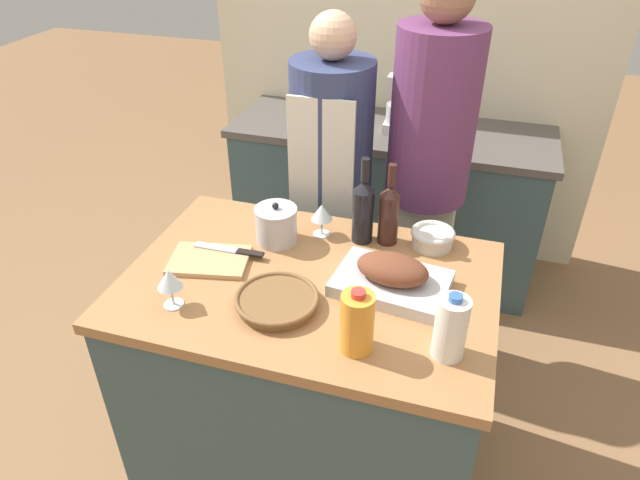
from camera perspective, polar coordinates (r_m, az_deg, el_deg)
ground_plane at (r=2.57m, az=-0.88°, el=-20.37°), size 12.00×12.00×0.00m
kitchen_island at (r=2.22m, az=-0.98°, el=-13.37°), size 1.24×0.84×0.91m
back_counter at (r=3.35m, az=6.63°, el=4.05°), size 1.74×0.60×0.88m
back_wall at (r=3.37m, az=8.83°, el=19.36°), size 2.24×0.10×2.55m
roasting_pan at (r=1.86m, az=7.18°, el=-3.72°), size 0.39×0.29×0.13m
wicker_basket at (r=1.79m, az=-4.34°, el=-6.06°), size 0.27×0.27×0.04m
cutting_board at (r=2.02m, az=-11.00°, el=-1.99°), size 0.30×0.24×0.02m
stock_pot at (r=2.07m, az=-4.39°, el=1.53°), size 0.16×0.16×0.16m
mixing_bowl at (r=2.10m, az=11.19°, el=0.29°), size 0.16×0.16×0.07m
juice_jug at (r=1.61m, az=3.72°, el=-8.22°), size 0.10×0.10×0.21m
milk_jug at (r=1.62m, az=12.94°, el=-8.53°), size 0.09×0.09×0.21m
wine_bottle_green at (r=2.05m, az=6.92°, el=2.75°), size 0.07×0.07×0.31m
wine_bottle_dark at (r=2.05m, az=4.34°, el=3.07°), size 0.08×0.08×0.33m
wine_glass_left at (r=1.81m, az=-14.83°, el=-3.88°), size 0.08×0.08×0.13m
wine_glass_right at (r=2.09m, az=0.17°, el=2.72°), size 0.08×0.08×0.13m
knife_chef at (r=2.04m, az=-8.84°, el=-1.00°), size 0.26×0.04×0.01m
stand_mixer at (r=3.08m, az=8.29°, el=12.81°), size 0.18×0.14×0.30m
condiment_bottle_tall at (r=3.25m, az=7.84°, el=13.48°), size 0.07×0.07×0.21m
condiment_bottle_short at (r=3.18m, az=11.77°, el=12.14°), size 0.06×0.06×0.16m
person_cook_aproned at (r=2.55m, az=1.11°, el=5.83°), size 0.35×0.35×1.62m
person_cook_guest at (r=2.49m, az=10.73°, el=7.14°), size 0.35×0.35×1.79m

